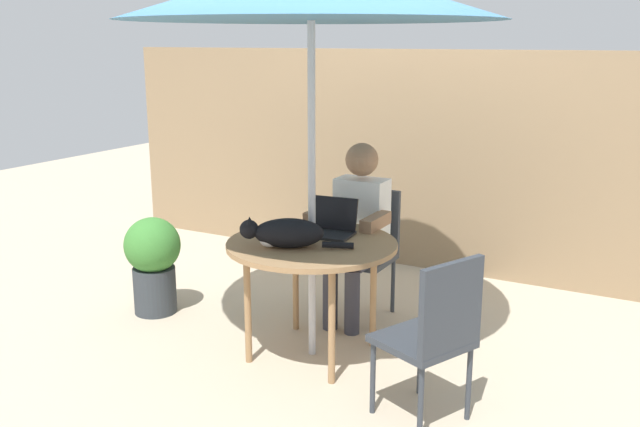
{
  "coord_description": "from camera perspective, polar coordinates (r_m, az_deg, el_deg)",
  "views": [
    {
      "loc": [
        1.92,
        -3.45,
        1.87
      ],
      "look_at": [
        0.0,
        0.1,
        0.86
      ],
      "focal_mm": 39.26,
      "sensor_mm": 36.0,
      "label": 1
    }
  ],
  "objects": [
    {
      "name": "ground_plane",
      "position": [
        4.37,
        -0.64,
        -11.32
      ],
      "size": [
        14.0,
        14.0,
        0.0
      ],
      "primitive_type": "plane",
      "color": "#BCAD93"
    },
    {
      "name": "fence_back",
      "position": [
        5.79,
        8.65,
        4.19
      ],
      "size": [
        5.86,
        0.08,
        1.79
      ],
      "primitive_type": "cube",
      "color": "#937756",
      "rests_on": "ground"
    },
    {
      "name": "patio_table",
      "position": [
        4.13,
        -0.66,
        -3.11
      ],
      "size": [
        1.01,
        1.01,
        0.71
      ],
      "color": "#9E754C",
      "rests_on": "ground"
    },
    {
      "name": "chair_occupied",
      "position": [
        4.84,
        3.81,
        -2.39
      ],
      "size": [
        0.4,
        0.4,
        0.87
      ],
      "color": "#33383F",
      "rests_on": "ground"
    },
    {
      "name": "chair_empty",
      "position": [
        3.48,
        9.37,
        -9.27
      ],
      "size": [
        0.53,
        0.53,
        0.87
      ],
      "color": "#33383F",
      "rests_on": "ground"
    },
    {
      "name": "person_seated",
      "position": [
        4.66,
        3.04,
        -0.85
      ],
      "size": [
        0.48,
        0.48,
        1.21
      ],
      "color": "white",
      "rests_on": "ground"
    },
    {
      "name": "laptop",
      "position": [
        4.28,
        0.87,
        -0.82
      ],
      "size": [
        0.32,
        0.28,
        0.21
      ],
      "color": "black",
      "rests_on": "patio_table"
    },
    {
      "name": "cat",
      "position": [
        3.99,
        -2.92,
        -1.63
      ],
      "size": [
        0.61,
        0.35,
        0.17
      ],
      "color": "black",
      "rests_on": "patio_table"
    },
    {
      "name": "potted_plant_near_fence",
      "position": [
        5.0,
        -13.44,
        -3.7
      ],
      "size": [
        0.39,
        0.39,
        0.68
      ],
      "color": "#33383D",
      "rests_on": "ground"
    }
  ]
}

